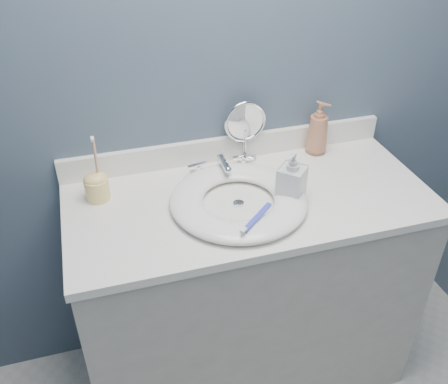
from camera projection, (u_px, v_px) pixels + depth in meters
name	position (u px, v px, depth m)	size (l,w,h in m)	color
back_wall	(227.00, 76.00, 1.70)	(2.20, 0.02, 2.40)	#465B69
vanity_cabinet	(247.00, 293.00, 1.92)	(1.20, 0.55, 0.85)	#BBB4AB
countertop	(250.00, 201.00, 1.67)	(1.22, 0.57, 0.03)	white
backsplash	(227.00, 148.00, 1.85)	(1.22, 0.02, 0.09)	white
basin	(239.00, 200.00, 1.62)	(0.45, 0.45, 0.04)	white
drain	(239.00, 204.00, 1.63)	(0.04, 0.04, 0.01)	silver
faucet	(222.00, 167.00, 1.77)	(0.25, 0.13, 0.07)	silver
makeup_mirror	(245.00, 128.00, 1.80)	(0.16, 0.09, 0.24)	silver
soap_bottle_amber	(318.00, 128.00, 1.85)	(0.08, 0.08, 0.21)	#AB6C4D
soap_bottle_clear	(292.00, 176.00, 1.60)	(0.08, 0.08, 0.18)	silver
toothbrush_holder	(97.00, 185.00, 1.63)	(0.08, 0.08, 0.23)	#FFDB7F
toothbrush_lying	(256.00, 218.00, 1.50)	(0.14, 0.13, 0.02)	#3742C6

